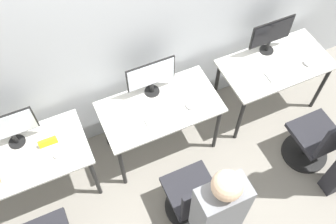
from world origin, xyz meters
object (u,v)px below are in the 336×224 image
object	(u,v)px
keyboard_center	(166,117)
monitor_right	(271,34)
monitor_left	(8,128)
mouse_left	(56,154)
mouse_center	(189,106)
keyboard_right	(284,71)
mouse_right	(307,63)
monitor_center	(151,76)
office_chair_center	(193,198)
person_center	(216,218)
office_chair_right	(318,141)
keyboard_left	(24,166)

from	to	relation	value
keyboard_center	monitor_right	world-z (taller)	monitor_right
monitor_left	mouse_left	world-z (taller)	monitor_left
monitor_left	mouse_center	xyz separation A→B (m)	(1.54, -0.28, -0.21)
keyboard_right	mouse_right	distance (m)	0.27
monitor_center	office_chair_center	distance (m)	1.17
monitor_right	person_center	bearing A→B (deg)	-134.55
office_chair_right	monitor_center	bearing A→B (deg)	144.04
monitor_left	mouse_center	bearing A→B (deg)	-10.38
office_chair_center	office_chair_right	size ratio (longest dim) A/B	1.00
person_center	keyboard_right	size ratio (longest dim) A/B	3.98
monitor_left	person_center	xyz separation A→B (m)	(1.24, -1.34, -0.12)
monitor_left	keyboard_center	bearing A→B (deg)	-13.47
mouse_center	monitor_right	xyz separation A→B (m)	(1.05, 0.31, 0.21)
office_chair_right	keyboard_center	bearing A→B (deg)	154.39
keyboard_right	keyboard_center	bearing A→B (deg)	-179.13
mouse_left	monitor_center	bearing A→B (deg)	16.05
mouse_left	mouse_right	bearing A→B (deg)	-0.74
office_chair_right	monitor_right	bearing A→B (deg)	93.49
keyboard_center	mouse_center	xyz separation A→B (m)	(0.25, 0.03, 0.01)
keyboard_right	office_chair_right	distance (m)	0.77
monitor_center	keyboard_center	distance (m)	0.40
monitor_right	mouse_right	world-z (taller)	monitor_right
monitor_center	office_chair_right	world-z (taller)	monitor_center
keyboard_left	office_chair_center	distance (m)	1.50
keyboard_left	office_chair_right	world-z (taller)	office_chair_right
mouse_left	monitor_center	xyz separation A→B (m)	(1.01, 0.29, 0.21)
mouse_left	mouse_center	bearing A→B (deg)	-0.61
person_center	mouse_right	xyz separation A→B (m)	(1.61, 1.04, -0.09)
keyboard_center	person_center	xyz separation A→B (m)	(-0.05, -1.03, 0.10)
monitor_left	mouse_left	size ratio (longest dim) A/B	5.23
monitor_left	keyboard_right	size ratio (longest dim) A/B	1.21
mouse_center	keyboard_right	xyz separation A→B (m)	(1.05, -0.01, -0.01)
monitor_right	keyboard_right	size ratio (longest dim) A/B	1.21
office_chair_center	office_chair_right	bearing A→B (deg)	0.72
person_center	office_chair_right	distance (m)	1.53
monitor_left	office_chair_right	world-z (taller)	monitor_left
keyboard_center	keyboard_left	bearing A→B (deg)	177.94
keyboard_left	keyboard_center	size ratio (longest dim) A/B	1.00
keyboard_left	mouse_left	xyz separation A→B (m)	(0.28, -0.01, 0.01)
monitor_left	mouse_right	bearing A→B (deg)	-6.03
keyboard_left	mouse_left	distance (m)	0.28
mouse_center	keyboard_right	world-z (taller)	mouse_center
mouse_left	keyboard_right	size ratio (longest dim) A/B	0.23
office_chair_center	monitor_right	size ratio (longest dim) A/B	1.87
keyboard_right	office_chair_right	bearing A→B (deg)	-84.86
mouse_center	keyboard_left	bearing A→B (deg)	179.31
monitor_center	keyboard_center	xyz separation A→B (m)	(0.00, -0.33, -0.22)
mouse_right	keyboard_center	bearing A→B (deg)	-179.70
mouse_left	person_center	xyz separation A→B (m)	(0.96, -1.07, 0.09)
monitor_right	keyboard_right	distance (m)	0.39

